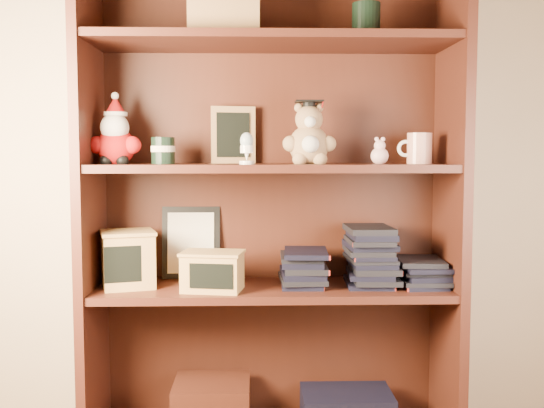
{
  "coord_description": "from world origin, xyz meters",
  "views": [
    {
      "loc": [
        0.01,
        -0.75,
        0.99
      ],
      "look_at": [
        0.06,
        1.3,
        0.82
      ],
      "focal_mm": 42.0,
      "sensor_mm": 36.0,
      "label": 1
    }
  ],
  "objects_px": {
    "bookcase": "(271,215)",
    "teacher_mug": "(419,148)",
    "grad_teddy_bear": "(309,139)",
    "treats_box": "(128,259)"
  },
  "relations": [
    {
      "from": "grad_teddy_bear",
      "to": "treats_box",
      "type": "distance_m",
      "value": 0.7
    },
    {
      "from": "bookcase",
      "to": "grad_teddy_bear",
      "type": "xyz_separation_m",
      "value": [
        0.12,
        -0.06,
        0.25
      ]
    },
    {
      "from": "grad_teddy_bear",
      "to": "treats_box",
      "type": "relative_size",
      "value": 1.0
    },
    {
      "from": "teacher_mug",
      "to": "treats_box",
      "type": "distance_m",
      "value": 1.01
    },
    {
      "from": "teacher_mug",
      "to": "treats_box",
      "type": "height_order",
      "value": "teacher_mug"
    },
    {
      "from": "teacher_mug",
      "to": "treats_box",
      "type": "relative_size",
      "value": 0.54
    },
    {
      "from": "bookcase",
      "to": "treats_box",
      "type": "bearing_deg",
      "value": -173.71
    },
    {
      "from": "teacher_mug",
      "to": "treats_box",
      "type": "bearing_deg",
      "value": -179.95
    },
    {
      "from": "bookcase",
      "to": "grad_teddy_bear",
      "type": "height_order",
      "value": "bookcase"
    },
    {
      "from": "bookcase",
      "to": "teacher_mug",
      "type": "relative_size",
      "value": 14.17
    }
  ]
}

